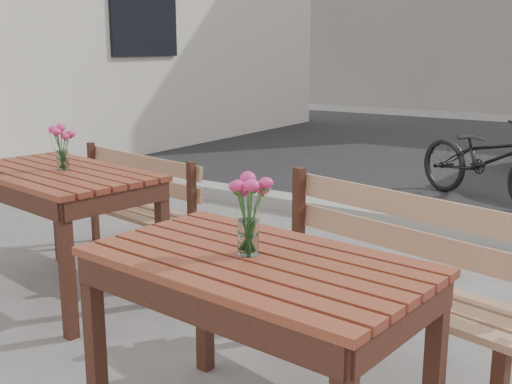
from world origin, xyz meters
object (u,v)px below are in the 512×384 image
Objects in this scene: main_table at (256,290)px; bicycle at (488,158)px; second_table at (59,191)px; main_vase at (248,203)px.

main_table is 0.78× the size of bicycle.
second_table reaches higher than main_table.
second_table is at bearing 166.74° from main_table.
bicycle is (-0.23, 4.32, -0.50)m from main_vase.
main_table is at bearing -149.02° from bicycle.
second_table is (-1.74, 0.60, -0.29)m from main_vase.
bicycle reaches higher than main_table.
main_table is 0.95× the size of second_table.
bicycle is at bearing 99.50° from main_table.
main_vase reaches higher than main_table.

